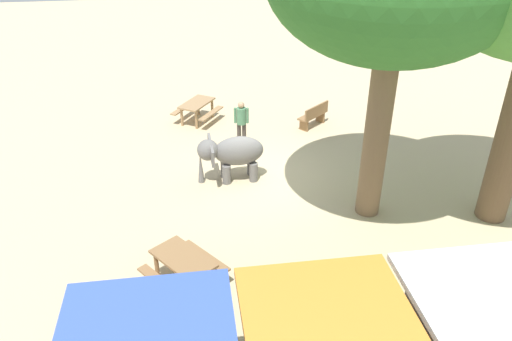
{
  "coord_description": "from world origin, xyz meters",
  "views": [
    {
      "loc": [
        2.15,
        13.29,
        7.85
      ],
      "look_at": [
        0.39,
        1.02,
        0.8
      ],
      "focal_mm": 34.78,
      "sensor_mm": 36.0,
      "label": 1
    }
  ],
  "objects_px": {
    "picnic_table_near": "(197,107)",
    "picnic_table_far": "(184,264)",
    "person_handler": "(241,120)",
    "wooden_bench": "(314,115)",
    "elephant": "(232,153)"
  },
  "relations": [
    {
      "from": "picnic_table_near",
      "to": "picnic_table_far",
      "type": "distance_m",
      "value": 9.16
    },
    {
      "from": "person_handler",
      "to": "wooden_bench",
      "type": "height_order",
      "value": "person_handler"
    },
    {
      "from": "wooden_bench",
      "to": "picnic_table_far",
      "type": "xyz_separation_m",
      "value": [
        4.98,
        8.02,
        0.12
      ]
    },
    {
      "from": "person_handler",
      "to": "elephant",
      "type": "bearing_deg",
      "value": -5.07
    },
    {
      "from": "person_handler",
      "to": "picnic_table_near",
      "type": "distance_m",
      "value": 2.74
    },
    {
      "from": "wooden_bench",
      "to": "elephant",
      "type": "bearing_deg",
      "value": -175.04
    },
    {
      "from": "wooden_bench",
      "to": "person_handler",
      "type": "bearing_deg",
      "value": 161.87
    },
    {
      "from": "person_handler",
      "to": "picnic_table_far",
      "type": "xyz_separation_m",
      "value": [
        2.11,
        6.84,
        -0.36
      ]
    },
    {
      "from": "elephant",
      "to": "picnic_table_near",
      "type": "height_order",
      "value": "elephant"
    },
    {
      "from": "elephant",
      "to": "person_handler",
      "type": "height_order",
      "value": "person_handler"
    },
    {
      "from": "picnic_table_far",
      "to": "person_handler",
      "type": "bearing_deg",
      "value": -54.3
    },
    {
      "from": "person_handler",
      "to": "wooden_bench",
      "type": "relative_size",
      "value": 1.22
    },
    {
      "from": "person_handler",
      "to": "picnic_table_near",
      "type": "height_order",
      "value": "person_handler"
    },
    {
      "from": "person_handler",
      "to": "picnic_table_near",
      "type": "xyz_separation_m",
      "value": [
        1.45,
        -2.29,
        -0.36
      ]
    },
    {
      "from": "elephant",
      "to": "wooden_bench",
      "type": "xyz_separation_m",
      "value": [
        -3.44,
        -3.47,
        -0.44
      ]
    }
  ]
}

